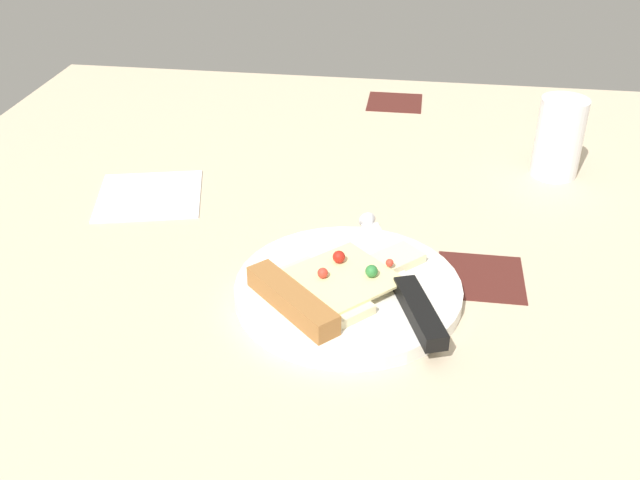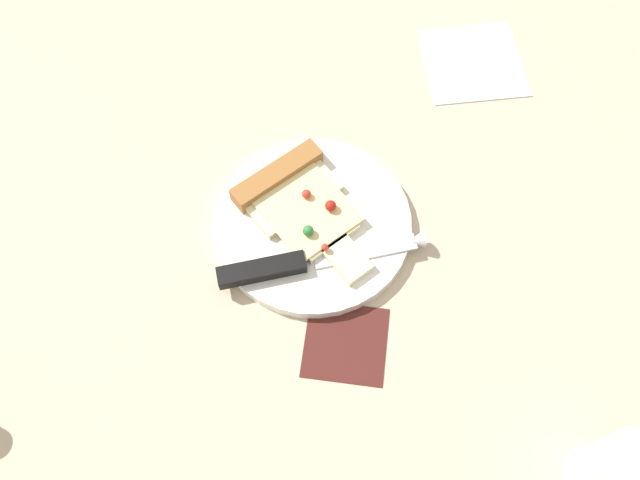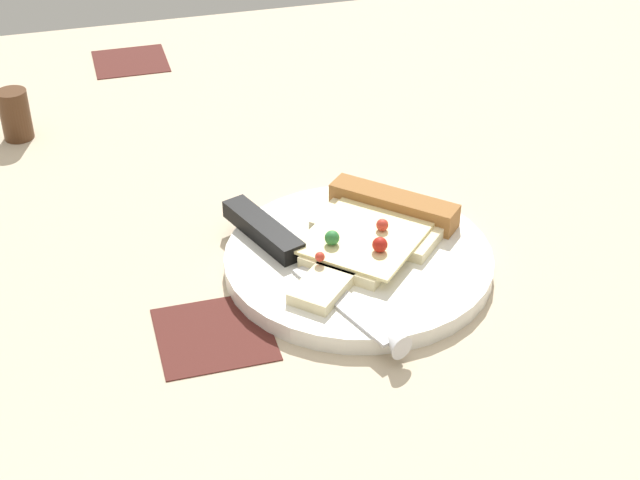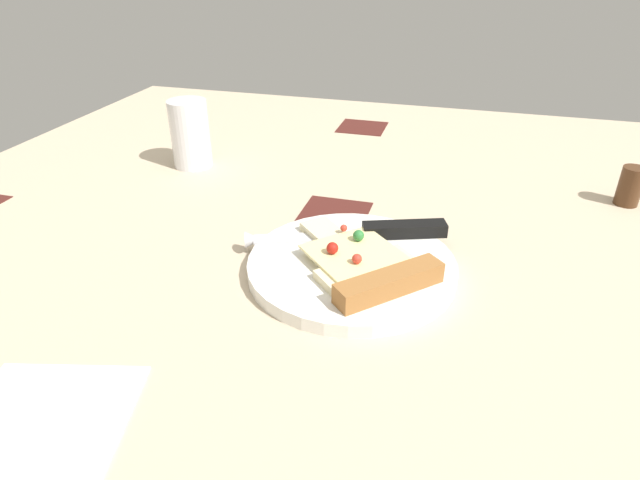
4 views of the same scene
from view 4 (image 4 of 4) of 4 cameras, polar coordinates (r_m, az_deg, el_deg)
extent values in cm
cube|color=#C6B293|center=(65.55, 2.59, -2.13)|extent=(131.25, 131.25, 3.00)
cube|color=#4C1E19|center=(108.53, 4.49, 11.78)|extent=(9.00, 9.00, 0.20)
cube|color=#4C1E19|center=(73.29, 1.55, 2.79)|extent=(9.00, 9.00, 0.20)
cube|color=#4C1E19|center=(63.17, 3.30, -1.99)|extent=(9.00, 9.00, 0.20)
cylinder|color=white|center=(60.12, 3.37, -2.80)|extent=(23.23, 23.23, 1.55)
cube|color=beige|center=(56.67, 5.58, -3.58)|extent=(12.05, 12.00, 1.00)
cube|color=beige|center=(60.53, 2.64, -1.12)|extent=(9.06, 9.04, 1.00)
cube|color=beige|center=(64.24, 0.29, 0.87)|extent=(6.21, 6.23, 1.00)
cube|color=#F2E099|center=(58.40, 3.95, -1.66)|extent=(13.57, 13.58, 0.30)
cube|color=#9E6633|center=(54.34, 7.40, -4.55)|extent=(10.37, 10.28, 2.20)
sphere|color=red|center=(56.50, 3.95, -2.01)|extent=(1.07, 1.07, 1.07)
sphere|color=red|center=(62.70, 2.15, 1.33)|extent=(0.83, 0.83, 0.83)
sphere|color=#2D7A38|center=(60.67, 4.11, 0.48)|extent=(1.28, 1.28, 1.28)
sphere|color=#B21E14|center=(58.06, 1.35, -0.87)|extent=(1.31, 1.31, 1.31)
cube|color=silver|center=(63.72, -1.67, 0.23)|extent=(6.02, 11.95, 0.30)
cone|color=silver|center=(63.78, -7.06, 0.03)|extent=(2.57, 2.57, 2.00)
cube|color=black|center=(64.96, 8.96, 1.12)|extent=(5.52, 10.14, 1.60)
cylinder|color=white|center=(89.87, -13.62, 10.90)|extent=(6.17, 6.17, 10.71)
cylinder|color=#4C2D19|center=(86.20, 30.08, 4.97)|extent=(3.18, 3.18, 5.47)
cube|color=white|center=(48.70, -27.47, -16.90)|extent=(15.80, 15.80, 0.40)
camera|label=1|loc=(0.76, 65.32, 22.80)|focal=40.85mm
camera|label=2|loc=(0.96, 8.05, 53.29)|focal=38.08mm
camera|label=3|loc=(1.05, -36.91, 33.42)|focal=53.94mm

